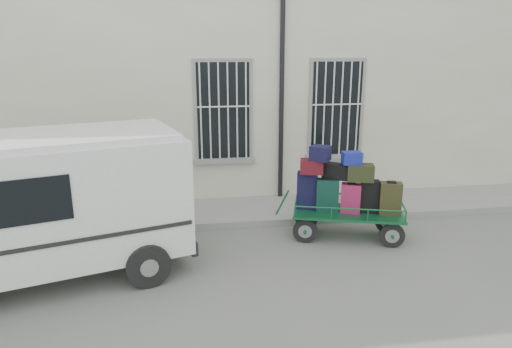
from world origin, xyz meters
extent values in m
plane|color=slate|center=(0.00, 0.00, 0.00)|extent=(80.00, 80.00, 0.00)
cube|color=beige|center=(0.00, 5.50, 3.00)|extent=(24.00, 5.00, 6.00)
cylinder|color=black|center=(0.95, 2.92, 2.80)|extent=(0.11, 0.11, 5.60)
cube|color=black|center=(-0.40, 2.98, 2.25)|extent=(1.20, 0.08, 2.20)
cube|color=gray|center=(-0.40, 2.96, 1.09)|extent=(1.45, 0.22, 0.12)
cube|color=black|center=(2.30, 2.98, 2.25)|extent=(1.20, 0.08, 2.20)
cube|color=gray|center=(2.30, 2.96, 1.09)|extent=(1.45, 0.22, 0.12)
cube|color=gray|center=(0.00, 2.20, 0.07)|extent=(24.00, 1.70, 0.15)
cylinder|color=black|center=(0.94, 0.47, 0.24)|extent=(0.48, 0.19, 0.48)
cylinder|color=gray|center=(0.94, 0.47, 0.24)|extent=(0.28, 0.16, 0.26)
cylinder|color=black|center=(1.15, 1.17, 0.24)|extent=(0.48, 0.19, 0.48)
cylinder|color=gray|center=(1.15, 1.17, 0.24)|extent=(0.28, 0.16, 0.26)
cylinder|color=black|center=(2.50, 0.00, 0.24)|extent=(0.48, 0.19, 0.48)
cylinder|color=gray|center=(2.50, 0.00, 0.24)|extent=(0.28, 0.16, 0.26)
cylinder|color=black|center=(2.71, 0.70, 0.24)|extent=(0.48, 0.19, 0.48)
cylinder|color=gray|center=(2.71, 0.70, 0.24)|extent=(0.28, 0.16, 0.26)
cube|color=#135630|center=(1.82, 0.58, 0.53)|extent=(2.31, 1.53, 0.05)
cylinder|color=#135630|center=(0.58, 0.96, 0.67)|extent=(0.28, 0.12, 0.54)
cube|color=black|center=(1.07, 0.90, 0.93)|extent=(0.45, 0.34, 0.75)
cube|color=black|center=(1.07, 0.90, 1.32)|extent=(0.18, 0.15, 0.03)
cube|color=#0E3229|center=(1.42, 0.69, 0.88)|extent=(0.47, 0.34, 0.64)
cube|color=black|center=(1.42, 0.69, 1.21)|extent=(0.20, 0.17, 0.03)
cube|color=#9D1C3B|center=(1.84, 0.52, 0.84)|extent=(0.43, 0.33, 0.58)
cube|color=black|center=(1.84, 0.52, 1.15)|extent=(0.17, 0.14, 0.03)
cube|color=black|center=(2.21, 0.49, 0.88)|extent=(0.39, 0.29, 0.65)
cube|color=black|center=(2.21, 0.49, 1.21)|extent=(0.16, 0.14, 0.03)
cube|color=#2D2A16|center=(2.55, 0.31, 0.87)|extent=(0.45, 0.34, 0.64)
cube|color=black|center=(2.55, 0.31, 1.21)|extent=(0.19, 0.15, 0.03)
cube|color=#50101E|center=(1.12, 0.80, 1.44)|extent=(0.49, 0.38, 0.28)
cube|color=black|center=(1.60, 0.73, 1.34)|extent=(0.59, 0.52, 0.29)
cube|color=#272D16|center=(2.00, 0.51, 1.36)|extent=(0.56, 0.42, 0.32)
cube|color=black|center=(1.26, 0.73, 1.72)|extent=(0.46, 0.45, 0.28)
cube|color=navy|center=(1.83, 0.57, 1.64)|extent=(0.37, 0.26, 0.24)
cube|color=silver|center=(-3.68, -0.26, 1.34)|extent=(4.99, 3.22, 1.89)
cube|color=silver|center=(-3.68, -0.26, 2.33)|extent=(4.75, 3.01, 0.10)
cube|color=black|center=(-1.46, 0.40, 1.66)|extent=(0.46, 1.42, 0.58)
cube|color=black|center=(-1.47, 0.39, 0.45)|extent=(0.65, 1.89, 0.23)
cube|color=white|center=(-1.43, 0.41, 0.69)|extent=(0.16, 0.43, 0.13)
cylinder|color=black|center=(-1.95, -0.75, 0.36)|extent=(0.75, 0.42, 0.71)
cylinder|color=black|center=(-2.50, 1.10, 0.36)|extent=(0.75, 0.42, 0.71)
camera|label=1|loc=(-1.26, -7.49, 3.70)|focal=32.00mm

